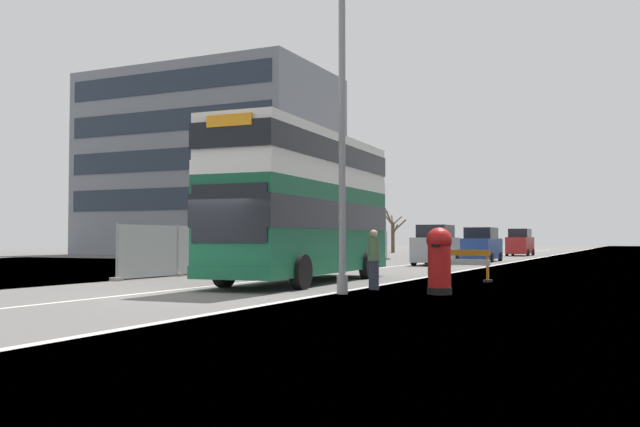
# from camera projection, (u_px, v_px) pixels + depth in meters

# --- Properties ---
(ground) EXTENTS (140.00, 280.00, 0.10)m
(ground) POSITION_uv_depth(u_px,v_px,m) (208.00, 298.00, 17.68)
(ground) COLOR #565451
(double_decker_bus) EXTENTS (3.12, 10.22, 4.89)m
(double_decker_bus) POSITION_uv_depth(u_px,v_px,m) (305.00, 204.00, 23.21)
(double_decker_bus) COLOR #145638
(double_decker_bus) RESTS_ON ground
(lamppost_foreground) EXTENTS (0.29, 0.70, 8.68)m
(lamppost_foreground) POSITION_uv_depth(u_px,v_px,m) (342.00, 137.00, 18.38)
(lamppost_foreground) COLOR gray
(lamppost_foreground) RESTS_ON ground
(red_pillar_postbox) EXTENTS (0.67, 0.67, 1.73)m
(red_pillar_postbox) POSITION_uv_depth(u_px,v_px,m) (439.00, 258.00, 18.14)
(red_pillar_postbox) COLOR black
(red_pillar_postbox) RESTS_ON ground
(roadworks_barrier) EXTENTS (1.77, 0.83, 1.06)m
(roadworks_barrier) POSITION_uv_depth(u_px,v_px,m) (466.00, 262.00, 23.84)
(roadworks_barrier) COLOR orange
(roadworks_barrier) RESTS_ON ground
(construction_site_fence) EXTENTS (0.44, 27.40, 2.00)m
(construction_site_fence) POSITION_uv_depth(u_px,v_px,m) (298.00, 248.00, 36.21)
(construction_site_fence) COLOR #A8AAAD
(construction_site_fence) RESTS_ON ground
(car_oncoming_near) EXTENTS (1.93, 3.96, 2.20)m
(car_oncoming_near) POSITION_uv_depth(u_px,v_px,m) (436.00, 246.00, 38.59)
(car_oncoming_near) COLOR gray
(car_oncoming_near) RESTS_ON ground
(car_receding_mid) EXTENTS (2.01, 4.55, 2.16)m
(car_receding_mid) POSITION_uv_depth(u_px,v_px,m) (481.00, 245.00, 44.46)
(car_receding_mid) COLOR navy
(car_receding_mid) RESTS_ON ground
(car_receding_far) EXTENTS (2.08, 4.04, 2.06)m
(car_receding_far) POSITION_uv_depth(u_px,v_px,m) (439.00, 245.00, 53.17)
(car_receding_far) COLOR silver
(car_receding_far) RESTS_ON ground
(car_far_side) EXTENTS (1.91, 4.52, 2.30)m
(car_far_side) POSITION_uv_depth(u_px,v_px,m) (520.00, 243.00, 59.90)
(car_far_side) COLOR maroon
(car_far_side) RESTS_ON ground
(bare_tree_far_verge_near) EXTENTS (2.69, 3.25, 4.83)m
(bare_tree_far_verge_near) POSITION_uv_depth(u_px,v_px,m) (216.00, 226.00, 44.13)
(bare_tree_far_verge_near) COLOR #4C3D2D
(bare_tree_far_verge_near) RESTS_ON ground
(bare_tree_far_verge_mid) EXTENTS (2.29, 2.00, 4.61)m
(bare_tree_far_verge_mid) POSITION_uv_depth(u_px,v_px,m) (319.00, 233.00, 60.83)
(bare_tree_far_verge_mid) COLOR #4C3D2D
(bare_tree_far_verge_mid) RESTS_ON ground
(bare_tree_far_verge_far) EXTENTS (2.76, 2.54, 4.65)m
(bare_tree_far_verge_far) POSITION_uv_depth(u_px,v_px,m) (393.00, 231.00, 72.99)
(bare_tree_far_verge_far) COLOR #4C3D2D
(bare_tree_far_verge_far) RESTS_ON ground
(pedestrian_at_kerb) EXTENTS (0.34, 0.34, 1.70)m
(pedestrian_at_kerb) POSITION_uv_depth(u_px,v_px,m) (374.00, 260.00, 19.79)
(pedestrian_at_kerb) COLOR #2D3342
(pedestrian_at_kerb) RESTS_ON ground
(backdrop_office_block) EXTENTS (22.10, 13.89, 16.83)m
(backdrop_office_block) POSITION_uv_depth(u_px,v_px,m) (211.00, 165.00, 66.39)
(backdrop_office_block) COLOR gray
(backdrop_office_block) RESTS_ON ground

